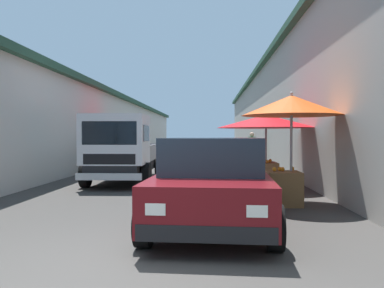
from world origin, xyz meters
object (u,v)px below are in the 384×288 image
(fruit_stall_mid_lane, at_px, (290,118))
(delivery_truck, at_px, (121,150))
(fruit_stall_far_right, at_px, (113,128))
(plastic_stool, at_px, (189,174))
(hatchback_car, at_px, (213,181))
(vendor_by_crates, at_px, (252,146))
(vendor_in_shade, at_px, (141,147))
(fruit_stall_near_right, at_px, (266,129))

(fruit_stall_mid_lane, height_order, delivery_truck, fruit_stall_mid_lane)
(fruit_stall_far_right, xyz_separation_m, fruit_stall_mid_lane, (-7.79, -5.87, 0.06))
(fruit_stall_mid_lane, distance_m, delivery_truck, 5.50)
(fruit_stall_far_right, relative_size, plastic_stool, 6.04)
(hatchback_car, bearing_deg, vendor_by_crates, -8.98)
(vendor_in_shade, bearing_deg, fruit_stall_near_right, -147.95)
(fruit_stall_far_right, height_order, vendor_by_crates, fruit_stall_far_right)
(delivery_truck, relative_size, plastic_stool, 11.38)
(delivery_truck, xyz_separation_m, vendor_in_shade, (7.86, 0.81, -0.16))
(fruit_stall_near_right, relative_size, plastic_stool, 6.52)
(delivery_truck, relative_size, vendor_by_crates, 3.00)
(fruit_stall_mid_lane, bearing_deg, delivery_truck, 54.67)
(fruit_stall_mid_lane, height_order, hatchback_car, fruit_stall_mid_lane)
(vendor_by_crates, relative_size, plastic_stool, 3.80)
(fruit_stall_near_right, bearing_deg, vendor_in_shade, 32.05)
(fruit_stall_far_right, relative_size, fruit_stall_near_right, 0.93)
(hatchback_car, relative_size, vendor_by_crates, 2.42)
(plastic_stool, bearing_deg, fruit_stall_mid_lane, -143.46)
(vendor_by_crates, height_order, vendor_in_shade, vendor_by_crates)
(fruit_stall_far_right, bearing_deg, vendor_by_crates, -66.28)
(fruit_stall_far_right, xyz_separation_m, vendor_in_shade, (3.21, -0.62, -0.93))
(fruit_stall_mid_lane, distance_m, vendor_in_shade, 12.23)
(vendor_in_shade, bearing_deg, delivery_truck, -174.09)
(fruit_stall_far_right, distance_m, vendor_by_crates, 6.80)
(hatchback_car, xyz_separation_m, vendor_in_shade, (13.03, 3.57, 0.14))
(hatchback_car, bearing_deg, plastic_stool, 7.40)
(fruit_stall_far_right, distance_m, delivery_truck, 4.92)
(vendor_in_shade, xyz_separation_m, plastic_stool, (-7.83, -2.89, -0.55))
(fruit_stall_near_right, bearing_deg, delivery_truck, 85.76)
(fruit_stall_mid_lane, distance_m, hatchback_car, 2.87)
(delivery_truck, distance_m, plastic_stool, 2.20)
(fruit_stall_near_right, xyz_separation_m, vendor_by_crates, (7.68, -0.43, -0.72))
(fruit_stall_far_right, xyz_separation_m, hatchback_car, (-9.82, -4.19, -1.07))
(fruit_stall_far_right, bearing_deg, hatchback_car, -156.87)
(fruit_stall_far_right, xyz_separation_m, fruit_stall_near_right, (-4.96, -5.74, -0.13))
(hatchback_car, bearing_deg, delivery_truck, 28.06)
(delivery_truck, bearing_deg, fruit_stall_far_right, 17.20)
(delivery_truck, height_order, vendor_in_shade, delivery_truck)
(delivery_truck, height_order, plastic_stool, delivery_truck)
(hatchback_car, distance_m, vendor_by_crates, 12.69)
(fruit_stall_mid_lane, relative_size, delivery_truck, 0.49)
(fruit_stall_far_right, relative_size, hatchback_car, 0.66)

